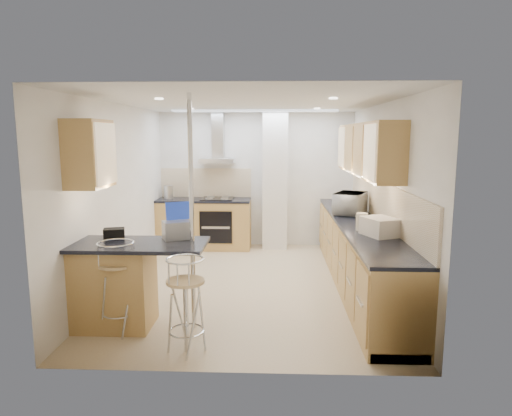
{
  "coord_description": "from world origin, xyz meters",
  "views": [
    {
      "loc": [
        0.33,
        -6.14,
        2.08
      ],
      "look_at": [
        0.08,
        0.2,
        1.06
      ],
      "focal_mm": 32.0,
      "sensor_mm": 36.0,
      "label": 1
    }
  ],
  "objects_px": {
    "laptop": "(177,230)",
    "bar_stool_end": "(186,305)",
    "bar_stool_near": "(118,287)",
    "bread_bin": "(380,227)",
    "microwave": "(350,203)"
  },
  "relations": [
    {
      "from": "laptop",
      "to": "bar_stool_end",
      "type": "distance_m",
      "value": 1.0
    },
    {
      "from": "bar_stool_near",
      "to": "bread_bin",
      "type": "relative_size",
      "value": 2.47
    },
    {
      "from": "microwave",
      "to": "laptop",
      "type": "height_order",
      "value": "microwave"
    },
    {
      "from": "laptop",
      "to": "bar_stool_end",
      "type": "relative_size",
      "value": 0.31
    },
    {
      "from": "microwave",
      "to": "bar_stool_near",
      "type": "relative_size",
      "value": 0.58
    },
    {
      "from": "laptop",
      "to": "bar_stool_end",
      "type": "xyz_separation_m",
      "value": [
        0.24,
        -0.78,
        -0.57
      ]
    },
    {
      "from": "microwave",
      "to": "bar_stool_end",
      "type": "xyz_separation_m",
      "value": [
        -1.97,
        -2.6,
        -0.61
      ]
    },
    {
      "from": "bar_stool_end",
      "to": "bread_bin",
      "type": "distance_m",
      "value": 2.42
    },
    {
      "from": "bread_bin",
      "to": "laptop",
      "type": "bearing_deg",
      "value": 164.88
    },
    {
      "from": "bar_stool_end",
      "to": "bread_bin",
      "type": "bearing_deg",
      "value": -49.5
    },
    {
      "from": "microwave",
      "to": "bar_stool_near",
      "type": "distance_m",
      "value": 3.57
    },
    {
      "from": "microwave",
      "to": "laptop",
      "type": "distance_m",
      "value": 2.86
    },
    {
      "from": "bar_stool_near",
      "to": "bread_bin",
      "type": "bearing_deg",
      "value": 9.79
    },
    {
      "from": "microwave",
      "to": "laptop",
      "type": "relative_size",
      "value": 1.99
    },
    {
      "from": "laptop",
      "to": "bar_stool_end",
      "type": "height_order",
      "value": "laptop"
    }
  ]
}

